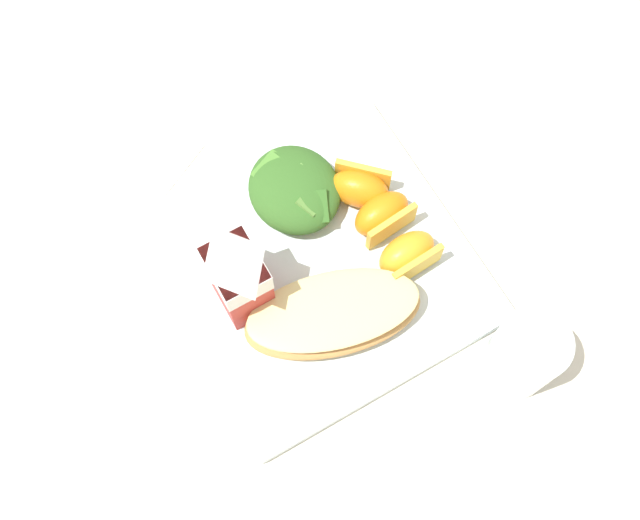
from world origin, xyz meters
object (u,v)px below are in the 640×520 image
(milk_carton, at_px, (237,275))
(paper_napkin, at_px, (132,159))
(white_plate, at_px, (320,266))
(green_salad_pile, at_px, (295,189))
(drinking_clear_cup, at_px, (523,356))
(cheesy_pizza_bread, at_px, (333,314))
(orange_wedge_middle, at_px, (383,215))
(orange_wedge_rear, at_px, (360,187))
(orange_wedge_front, at_px, (408,255))

(milk_carton, bearing_deg, paper_napkin, 8.94)
(white_plate, xyz_separation_m, green_salad_pile, (0.07, -0.01, 0.03))
(milk_carton, relative_size, drinking_clear_cup, 1.15)
(milk_carton, bearing_deg, drinking_clear_cup, -134.36)
(drinking_clear_cup, bearing_deg, cheesy_pizza_bread, 46.20)
(cheesy_pizza_bread, bearing_deg, orange_wedge_middle, -55.85)
(green_salad_pile, height_order, orange_wedge_rear, green_salad_pile)
(green_salad_pile, relative_size, milk_carton, 0.92)
(paper_napkin, bearing_deg, milk_carton, -171.06)
(drinking_clear_cup, bearing_deg, orange_wedge_rear, 9.91)
(green_salad_pile, xyz_separation_m, milk_carton, (-0.07, 0.09, 0.04))
(white_plate, bearing_deg, orange_wedge_middle, -84.63)
(orange_wedge_front, bearing_deg, white_plate, 61.34)
(orange_wedge_front, bearing_deg, drinking_clear_cup, -165.59)
(white_plate, xyz_separation_m, orange_wedge_front, (-0.04, -0.07, 0.03))
(milk_carton, distance_m, drinking_clear_cup, 0.27)
(cheesy_pizza_bread, distance_m, orange_wedge_front, 0.09)
(green_salad_pile, xyz_separation_m, paper_napkin, (0.13, 0.13, -0.03))
(white_plate, relative_size, orange_wedge_middle, 4.43)
(milk_carton, distance_m, orange_wedge_front, 0.17)
(orange_wedge_front, height_order, orange_wedge_rear, same)
(orange_wedge_middle, xyz_separation_m, orange_wedge_rear, (0.04, 0.00, 0.00))
(green_salad_pile, height_order, drinking_clear_cup, drinking_clear_cup)
(orange_wedge_rear, relative_size, paper_napkin, 0.62)
(orange_wedge_middle, height_order, orange_wedge_rear, same)
(paper_napkin, bearing_deg, orange_wedge_front, -142.96)
(green_salad_pile, distance_m, orange_wedge_rear, 0.06)
(orange_wedge_front, relative_size, orange_wedge_middle, 0.98)
(milk_carton, xyz_separation_m, orange_wedge_rear, (0.04, -0.15, -0.04))
(milk_carton, distance_m, orange_wedge_rear, 0.16)
(white_plate, relative_size, green_salad_pile, 2.78)
(white_plate, bearing_deg, paper_napkin, 28.51)
(orange_wedge_middle, height_order, drinking_clear_cup, drinking_clear_cup)
(orange_wedge_front, xyz_separation_m, orange_wedge_rear, (0.09, 0.00, 0.00))
(milk_carton, bearing_deg, orange_wedge_middle, -90.41)
(orange_wedge_rear, bearing_deg, paper_napkin, 48.50)
(orange_wedge_middle, bearing_deg, orange_wedge_rear, 6.46)
(orange_wedge_middle, bearing_deg, paper_napkin, 43.19)
(orange_wedge_front, distance_m, drinking_clear_cup, 0.14)
(green_salad_pile, bearing_deg, milk_carton, 125.16)
(paper_napkin, bearing_deg, cheesy_pizza_bread, -160.23)
(orange_wedge_front, distance_m, paper_napkin, 0.31)
(orange_wedge_front, xyz_separation_m, drinking_clear_cup, (-0.14, -0.04, 0.01))
(drinking_clear_cup, bearing_deg, orange_wedge_front, 14.41)
(drinking_clear_cup, bearing_deg, milk_carton, 45.64)
(white_plate, distance_m, paper_napkin, 0.23)
(orange_wedge_rear, xyz_separation_m, paper_napkin, (0.16, 0.18, -0.03))
(white_plate, distance_m, milk_carton, 0.11)
(orange_wedge_rear, height_order, drinking_clear_cup, drinking_clear_cup)
(green_salad_pile, bearing_deg, orange_wedge_front, -152.08)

